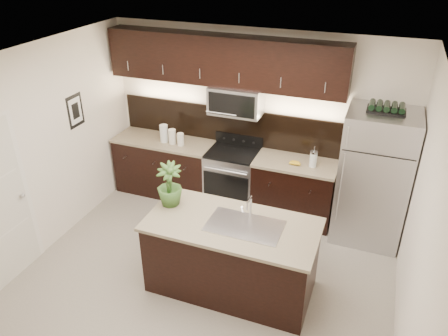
{
  "coord_description": "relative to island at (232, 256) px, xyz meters",
  "views": [
    {
      "loc": [
        1.7,
        -3.83,
        3.83
      ],
      "look_at": [
        0.04,
        0.55,
        1.29
      ],
      "focal_mm": 35.0,
      "sensor_mm": 36.0,
      "label": 1
    }
  ],
  "objects": [
    {
      "name": "plant",
      "position": [
        -0.83,
        0.12,
        0.74
      ],
      "size": [
        0.39,
        0.39,
        0.54
      ],
      "primitive_type": "imported",
      "rotation": [
        0.0,
        0.0,
        0.39
      ],
      "color": "#325522",
      "rests_on": "island"
    },
    {
      "name": "upper_fixtures",
      "position": [
        -0.79,
        1.88,
        1.67
      ],
      "size": [
        3.49,
        0.4,
        1.66
      ],
      "color": "black",
      "rests_on": "counter_run"
    },
    {
      "name": "canisters",
      "position": [
        -1.62,
        1.67,
        0.59
      ],
      "size": [
        0.41,
        0.14,
        0.28
      ],
      "rotation": [
        0.0,
        0.0,
        -0.1
      ],
      "color": "silver",
      "rests_on": "counter_run"
    },
    {
      "name": "refrigerator",
      "position": [
        1.42,
        1.67,
        0.46
      ],
      "size": [
        0.9,
        0.81,
        1.87
      ],
      "primitive_type": "cube",
      "color": "#B2B2B7",
      "rests_on": "ground"
    },
    {
      "name": "sink_faucet",
      "position": [
        0.15,
        0.01,
        0.48
      ],
      "size": [
        0.84,
        0.5,
        0.28
      ],
      "color": "silver",
      "rests_on": "island"
    },
    {
      "name": "wine_rack",
      "position": [
        1.42,
        1.67,
        1.45
      ],
      "size": [
        0.46,
        0.29,
        0.11
      ],
      "color": "black",
      "rests_on": "refrigerator"
    },
    {
      "name": "counter_run",
      "position": [
        -0.81,
        1.73,
        -0.0
      ],
      "size": [
        3.51,
        0.65,
        0.94
      ],
      "color": "black",
      "rests_on": "ground"
    },
    {
      "name": "french_press",
      "position": [
        0.59,
        1.68,
        0.58
      ],
      "size": [
        0.1,
        0.1,
        0.3
      ],
      "rotation": [
        0.0,
        0.0,
        0.26
      ],
      "color": "silver",
      "rests_on": "counter_run"
    },
    {
      "name": "island",
      "position": [
        0.0,
        0.0,
        0.0
      ],
      "size": [
        1.96,
        0.96,
        0.94
      ],
      "color": "black",
      "rests_on": "ground"
    },
    {
      "name": "bananas",
      "position": [
        0.31,
        1.65,
        0.49
      ],
      "size": [
        0.17,
        0.13,
        0.05
      ],
      "primitive_type": "ellipsoid",
      "rotation": [
        0.0,
        0.0,
        0.02
      ],
      "color": "gold",
      "rests_on": "counter_run"
    },
    {
      "name": "ground",
      "position": [
        -0.36,
        0.04,
        -0.47
      ],
      "size": [
        4.5,
        4.5,
        0.0
      ],
      "primitive_type": "plane",
      "color": "gray",
      "rests_on": "ground"
    },
    {
      "name": "room_walls",
      "position": [
        -0.47,
        0.0,
        1.22
      ],
      "size": [
        4.52,
        4.02,
        2.71
      ],
      "color": "silver",
      "rests_on": "ground"
    }
  ]
}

